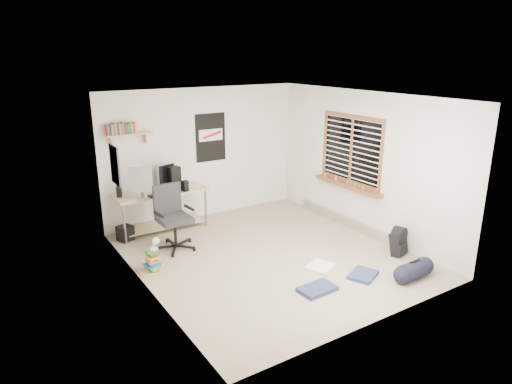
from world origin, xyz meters
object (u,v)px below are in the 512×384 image
duffel_bag (414,270)px  book_stack (153,261)px  backpack (398,243)px  desk (161,210)px  office_chair (175,221)px

duffel_bag → book_stack: size_ratio=1.25×
backpack → duffel_bag: bearing=-136.7°
desk → backpack: bearing=-72.2°
backpack → duffel_bag: size_ratio=0.71×
book_stack → duffel_bag: bearing=-36.6°
backpack → duffel_bag: duffel_bag is taller
backpack → office_chair: bearing=130.0°
office_chair → book_stack: bearing=-141.4°
duffel_bag → book_stack: (-3.05, 2.26, 0.01)m
backpack → desk: bearing=118.3°
desk → office_chair: bearing=-121.6°
desk → duffel_bag: bearing=-82.2°
office_chair → backpack: (2.90, -2.14, -0.29)m
office_chair → book_stack: size_ratio=2.60×
backpack → book_stack: 3.84m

